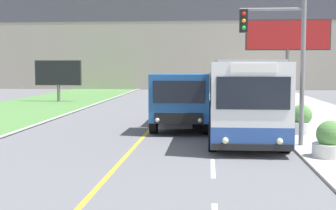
# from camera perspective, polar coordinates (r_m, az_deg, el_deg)

# --- Properties ---
(city_bus) EXTENTS (2.69, 12.34, 3.07)m
(city_bus) POSITION_cam_1_polar(r_m,az_deg,el_deg) (20.53, 8.73, 1.12)
(city_bus) COLOR white
(city_bus) RESTS_ON ground_plane
(dump_truck) EXTENTS (2.54, 6.58, 2.52)m
(dump_truck) POSITION_cam_1_polar(r_m,az_deg,el_deg) (20.65, 1.68, 0.40)
(dump_truck) COLOR black
(dump_truck) RESTS_ON ground_plane
(car_distant) EXTENTS (1.80, 4.30, 1.45)m
(car_distant) POSITION_cam_1_polar(r_m,az_deg,el_deg) (40.71, 7.24, 1.77)
(car_distant) COLOR #2D4784
(car_distant) RESTS_ON ground_plane
(traffic_light_mast) EXTENTS (2.28, 0.32, 5.22)m
(traffic_light_mast) POSITION_cam_1_polar(r_m,az_deg,el_deg) (16.82, 13.80, 6.31)
(traffic_light_mast) COLOR slate
(traffic_light_mast) RESTS_ON ground_plane
(billboard_large) EXTENTS (5.93, 0.24, 6.09)m
(billboard_large) POSITION_cam_1_polar(r_m,az_deg,el_deg) (34.42, 14.39, 7.90)
(billboard_large) COLOR #59595B
(billboard_large) RESTS_ON ground_plane
(billboard_small) EXTENTS (3.68, 0.24, 3.25)m
(billboard_small) POSITION_cam_1_polar(r_m,az_deg,el_deg) (37.61, -13.24, 3.73)
(billboard_small) COLOR #59595B
(billboard_small) RESTS_ON ground_plane
(planter_round_near) EXTENTS (1.06, 1.06, 1.13)m
(planter_round_near) POSITION_cam_1_polar(r_m,az_deg,el_deg) (15.19, 19.15, -4.19)
(planter_round_near) COLOR silver
(planter_round_near) RESTS_ON sidewalk_right
(planter_round_second) EXTENTS (1.06, 1.06, 1.18)m
(planter_round_second) POSITION_cam_1_polar(r_m,az_deg,el_deg) (20.04, 15.95, -1.87)
(planter_round_second) COLOR silver
(planter_round_second) RESTS_ON sidewalk_right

